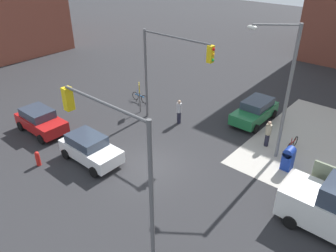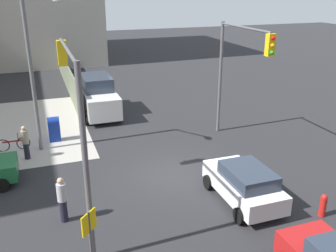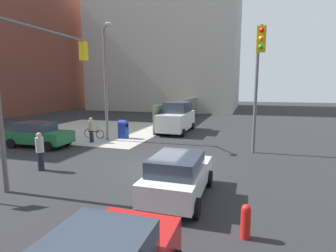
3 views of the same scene
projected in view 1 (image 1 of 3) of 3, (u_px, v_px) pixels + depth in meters
The scene contains 14 objects.
ground_plane at pixel (150, 166), 19.26m from camera, with size 120.00×120.00×0.00m, color #28282B.
traffic_signal_nw_corner at pixel (169, 63), 21.29m from camera, with size 5.66×0.36×6.50m.
traffic_signal_se_corner at pixel (115, 148), 12.55m from camera, with size 5.00×0.36×6.50m.
street_lamp_corner at pixel (283, 85), 17.85m from camera, with size 2.28×1.74×8.00m.
warning_sign_two_way at pixel (139, 92), 24.60m from camera, with size 0.48×0.48×2.40m.
mailbox_blue at pixel (288, 158), 18.67m from camera, with size 0.56×0.64×1.43m.
fire_hydrant at pixel (38, 158), 19.10m from camera, with size 0.26×0.26×0.94m.
coupe_red at pixel (41, 121), 22.39m from camera, with size 3.94×2.02×1.62m.
hatchback_white at pixel (90, 148), 19.38m from camera, with size 3.98×2.02×1.62m.
sedan_green at pixel (255, 111), 23.71m from camera, with size 2.02×4.22×1.62m.
pedestrian_crossing at pixel (179, 111), 23.37m from camera, with size 0.36×0.36×1.83m.
pedestrian_waiting at pixel (268, 133), 20.71m from camera, with size 0.36×0.36×1.80m.
bicycle_leaning_on_fence at pixel (292, 144), 20.66m from camera, with size 0.05×1.75×0.97m.
bicycle_at_crosswalk at pixel (140, 97), 26.93m from camera, with size 1.75×0.05×0.97m.
Camera 1 is at (11.03, -11.14, 11.49)m, focal length 35.00 mm.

